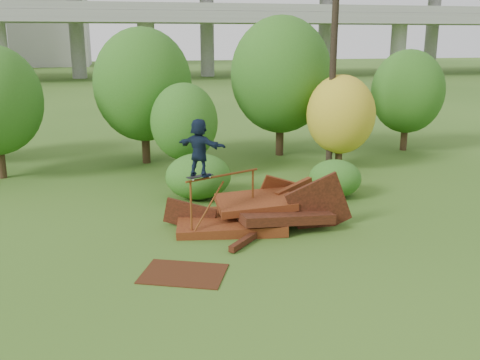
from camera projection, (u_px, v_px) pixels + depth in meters
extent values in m
plane|color=#2D5116|center=(286.00, 256.00, 14.14)|extent=(240.00, 240.00, 0.00)
cube|color=#49170D|center=(231.00, 222.00, 16.15)|extent=(3.51, 2.49, 0.54)
cube|color=black|center=(282.00, 214.00, 16.13)|extent=(2.87, 1.90, 0.54)
cube|color=#49170D|center=(255.00, 202.00, 16.38)|extent=(2.39, 1.63, 0.49)
cube|color=black|center=(319.00, 206.00, 16.12)|extent=(2.17, 0.13, 2.11)
cube|color=#49170D|center=(279.00, 197.00, 17.39)|extent=(1.74, 0.44, 1.66)
cube|color=black|center=(190.00, 216.00, 16.23)|extent=(1.61, 0.72, 1.09)
cube|color=black|center=(250.00, 237.00, 15.11)|extent=(1.57, 1.67, 0.17)
cube|color=#49170D|center=(294.00, 187.00, 17.09)|extent=(1.49, 0.96, 0.39)
cylinder|color=brown|center=(191.00, 210.00, 15.13)|extent=(0.06, 0.06, 1.70)
cylinder|color=brown|center=(253.00, 197.00, 16.42)|extent=(0.06, 0.06, 1.70)
cylinder|color=brown|center=(223.00, 175.00, 15.55)|extent=(2.33, 1.08, 0.06)
cube|color=black|center=(200.00, 176.00, 15.06)|extent=(0.81, 0.51, 0.03)
cylinder|color=beige|center=(193.00, 180.00, 14.84)|extent=(0.06, 0.05, 0.06)
cylinder|color=beige|center=(190.00, 178.00, 14.98)|extent=(0.06, 0.05, 0.06)
cylinder|color=beige|center=(210.00, 177.00, 15.17)|extent=(0.06, 0.05, 0.06)
cylinder|color=beige|center=(207.00, 175.00, 15.30)|extent=(0.06, 0.05, 0.06)
imported|color=#111D32|center=(199.00, 147.00, 14.85)|extent=(1.45, 1.36, 1.62)
cube|color=#3A1B0C|center=(183.00, 274.00, 13.04)|extent=(2.39, 2.08, 0.03)
cylinder|color=black|center=(0.00, 157.00, 21.71)|extent=(0.35, 0.35, 1.75)
cylinder|color=black|center=(146.00, 142.00, 24.31)|extent=(0.36, 0.36, 1.92)
ellipsoid|color=#254A13|center=(143.00, 85.00, 23.64)|extent=(4.35, 4.35, 5.00)
cylinder|color=black|center=(185.00, 161.00, 22.03)|extent=(0.31, 0.31, 1.25)
ellipsoid|color=#254A13|center=(184.00, 122.00, 21.60)|extent=(2.73, 2.73, 3.14)
cylinder|color=black|center=(280.00, 134.00, 25.90)|extent=(0.38, 0.38, 2.08)
ellipsoid|color=#254A13|center=(281.00, 75.00, 25.17)|extent=(4.75, 4.75, 5.47)
cylinder|color=black|center=(339.00, 154.00, 23.40)|extent=(0.31, 0.31, 1.27)
ellipsoid|color=#A58C19|center=(341.00, 114.00, 22.95)|extent=(2.95, 2.95, 3.39)
cylinder|color=black|center=(404.00, 134.00, 27.10)|extent=(0.34, 0.34, 1.63)
ellipsoid|color=#254A13|center=(408.00, 91.00, 26.54)|extent=(3.58, 3.58, 4.12)
ellipsoid|color=#254A13|center=(198.00, 176.00, 18.98)|extent=(2.34, 2.16, 1.62)
ellipsoid|color=#254A13|center=(335.00, 178.00, 19.21)|extent=(1.91, 1.75, 1.35)
cylinder|color=black|center=(333.00, 60.00, 22.08)|extent=(0.28, 0.28, 9.36)
cube|color=gray|center=(145.00, 17.00, 68.54)|extent=(160.00, 9.00, 1.40)
cylinder|color=gray|center=(147.00, 49.00, 69.58)|extent=(2.20, 2.20, 8.00)
cylinder|color=gray|center=(279.00, 49.00, 73.46)|extent=(2.20, 2.20, 8.00)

